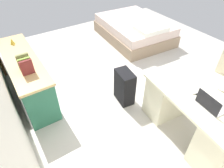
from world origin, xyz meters
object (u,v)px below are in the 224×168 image
Objects in this scene: bed at (134,30)px; laptop at (210,104)px; desk at (192,116)px; suitcase_black at (124,87)px; cell_phone_by_mouse at (200,93)px; figurine_small at (12,41)px; computer_mouse at (195,92)px; office_chair at (224,84)px; credenza at (27,76)px.

laptop is (-2.97, 1.28, 0.54)m from bed.
desk is 0.44m from laptop.
cell_phone_by_mouse is at bearing -150.07° from suitcase_black.
figurine_small reaches higher than desk.
laptop reaches higher than bed.
figurine_small is at bearing 92.73° from bed.
desk is 15.02× the size of computer_mouse.
figurine_small is (1.60, 1.28, 0.50)m from suitcase_black.
cell_phone_by_mouse is at bearing -147.05° from figurine_small.
cell_phone_by_mouse is at bearing -62.13° from desk.
office_chair is 6.91× the size of cell_phone_by_mouse.
office_chair is 9.40× the size of computer_mouse.
laptop reaches higher than desk.
figurine_small reaches higher than bed.
credenza is at bearing 44.94° from computer_mouse.
desk is at bearing -13.40° from laptop.
desk is at bearing -154.74° from suitcase_black.
cell_phone_by_mouse is (0.04, -0.08, 0.35)m from desk.
credenza is (2.12, 1.62, -0.01)m from desk.
laptop is (-0.31, 0.96, 0.36)m from office_chair.
credenza is 0.69m from figurine_small.
suitcase_black is 1.36m from laptop.
figurine_small is at bearing 46.47° from suitcase_black.
computer_mouse is 0.91× the size of figurine_small.
laptop reaches higher than computer_mouse.
credenza reaches higher than suitcase_black.
office_chair is 2.68m from bed.
office_chair is at bearing -134.79° from figurine_small.
figurine_small is (-0.14, 2.85, 0.55)m from bed.
figurine_small is at bearing 31.27° from desk.
credenza is 2.65m from computer_mouse.
laptop reaches higher than cell_phone_by_mouse.
credenza is at bearing -179.84° from figurine_small.
bed is 3.42× the size of suitcase_black.
bed is at bearing -34.42° from suitcase_black.
cell_phone_by_mouse is at bearing -140.76° from credenza.
office_chair is 1.08m from laptop.
desk is 0.83× the size of credenza.
desk is at bearing -142.69° from credenza.
figurine_small is at bearing 45.21° from office_chair.
desk reaches higher than suitcase_black.
suitcase_black is (-1.06, -1.28, -0.08)m from credenza.
laptop is (-2.29, -1.58, 0.41)m from credenza.
office_chair is (0.14, -0.92, 0.04)m from desk.
suitcase_black is 5.32× the size of figurine_small.
laptop is 3.01× the size of figurine_small.
computer_mouse reaches higher than bed.
computer_mouse is at bearing -147.49° from figurine_small.
office_chair reaches higher than computer_mouse.
computer_mouse is at bearing 93.77° from office_chair.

